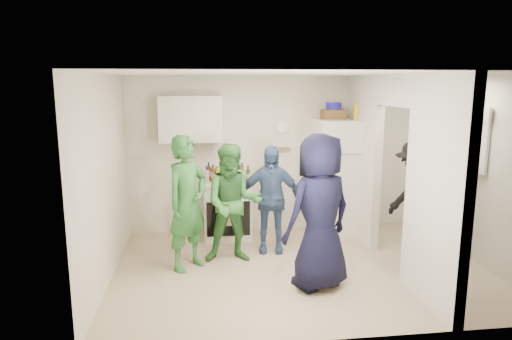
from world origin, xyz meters
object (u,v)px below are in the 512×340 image
(fridge, at_px, (338,177))
(person_nook, at_px, (417,202))
(stove, at_px, (227,209))
(wicker_basket, at_px, (333,114))
(person_navy, at_px, (320,212))
(blue_bowl, at_px, (334,106))
(person_green_left, at_px, (187,203))
(yellow_cup_stack_top, at_px, (357,112))
(person_green_center, at_px, (233,204))
(person_denim, at_px, (270,199))

(fridge, xyz_separation_m, person_nook, (0.68, -1.30, -0.08))
(stove, bearing_deg, wicker_basket, 0.69)
(fridge, relative_size, person_navy, 1.00)
(wicker_basket, relative_size, blue_bowl, 1.46)
(blue_bowl, bearing_deg, person_nook, -60.15)
(person_green_left, xyz_separation_m, person_nook, (3.02, -0.18, -0.04))
(yellow_cup_stack_top, distance_m, person_navy, 2.31)
(stove, distance_m, wicker_basket, 2.22)
(blue_bowl, bearing_deg, person_navy, -110.09)
(person_green_center, height_order, person_nook, person_nook)
(person_green_left, relative_size, person_navy, 0.95)
(person_green_center, relative_size, person_denim, 1.04)
(wicker_basket, relative_size, yellow_cup_stack_top, 1.40)
(blue_bowl, bearing_deg, person_green_left, -152.34)
(stove, relative_size, person_nook, 0.54)
(blue_bowl, relative_size, person_denim, 0.16)
(stove, bearing_deg, person_green_center, -88.71)
(person_navy, bearing_deg, person_green_center, -70.12)
(person_green_left, bearing_deg, wicker_basket, -18.30)
(wicker_basket, height_order, person_denim, wicker_basket)
(person_green_left, xyz_separation_m, person_green_center, (0.60, 0.17, -0.07))
(fridge, xyz_separation_m, person_navy, (-0.81, -1.89, 0.00))
(person_green_center, bearing_deg, fridge, 32.36)
(person_denim, relative_size, person_nook, 0.92)
(yellow_cup_stack_top, xyz_separation_m, person_green_center, (-1.97, -0.86, -1.16))
(yellow_cup_stack_top, distance_m, person_green_center, 2.44)
(yellow_cup_stack_top, relative_size, person_green_left, 0.14)
(yellow_cup_stack_top, height_order, person_green_center, yellow_cup_stack_top)
(fridge, distance_m, person_nook, 1.47)
(person_green_left, bearing_deg, person_denim, -23.45)
(person_green_center, height_order, person_denim, person_green_center)
(stove, bearing_deg, person_denim, -49.82)
(person_green_center, relative_size, person_navy, 0.87)
(person_nook, bearing_deg, yellow_cup_stack_top, -169.67)
(yellow_cup_stack_top, xyz_separation_m, person_navy, (-1.03, -1.79, -1.04))
(blue_bowl, xyz_separation_m, person_green_left, (-2.24, -1.18, -1.16))
(wicker_basket, xyz_separation_m, person_green_left, (-2.24, -1.18, -1.03))
(blue_bowl, height_order, yellow_cup_stack_top, blue_bowl)
(wicker_basket, height_order, yellow_cup_stack_top, yellow_cup_stack_top)
(wicker_basket, height_order, blue_bowl, blue_bowl)
(yellow_cup_stack_top, relative_size, person_nook, 0.15)
(blue_bowl, bearing_deg, wicker_basket, 0.00)
(blue_bowl, distance_m, person_navy, 2.35)
(person_green_center, bearing_deg, yellow_cup_stack_top, 27.18)
(stove, height_order, fridge, fridge)
(stove, height_order, person_nook, person_nook)
(person_denim, bearing_deg, blue_bowl, 41.28)
(person_green_left, distance_m, person_navy, 1.71)
(person_green_center, height_order, person_navy, person_navy)
(wicker_basket, relative_size, person_green_center, 0.22)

